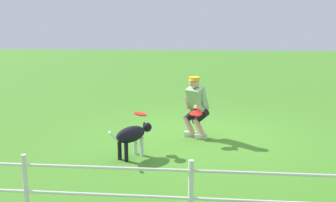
{
  "coord_description": "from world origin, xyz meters",
  "views": [
    {
      "loc": [
        -0.12,
        7.7,
        2.29
      ],
      "look_at": [
        0.55,
        0.71,
        0.9
      ],
      "focal_mm": 39.93,
      "sensor_mm": 36.0,
      "label": 1
    }
  ],
  "objects_px": {
    "dog": "(133,135)",
    "frisbee_held": "(196,113)",
    "frisbee_flying": "(140,114)",
    "person": "(196,105)"
  },
  "relations": [
    {
      "from": "frisbee_held",
      "to": "frisbee_flying",
      "type": "bearing_deg",
      "value": 34.01
    },
    {
      "from": "person",
      "to": "dog",
      "type": "height_order",
      "value": "person"
    },
    {
      "from": "person",
      "to": "frisbee_flying",
      "type": "distance_m",
      "value": 1.45
    },
    {
      "from": "frisbee_held",
      "to": "dog",
      "type": "bearing_deg",
      "value": 40.34
    },
    {
      "from": "frisbee_flying",
      "to": "frisbee_held",
      "type": "distance_m",
      "value": 1.21
    },
    {
      "from": "frisbee_flying",
      "to": "frisbee_held",
      "type": "xyz_separation_m",
      "value": [
        -1.0,
        -0.67,
        -0.13
      ]
    },
    {
      "from": "person",
      "to": "frisbee_held",
      "type": "distance_m",
      "value": 0.4
    },
    {
      "from": "dog",
      "to": "frisbee_held",
      "type": "distance_m",
      "value": 1.46
    },
    {
      "from": "person",
      "to": "frisbee_held",
      "type": "xyz_separation_m",
      "value": [
        -0.01,
        0.39,
        -0.09
      ]
    },
    {
      "from": "person",
      "to": "frisbee_flying",
      "type": "bearing_deg",
      "value": -6.28
    }
  ]
}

